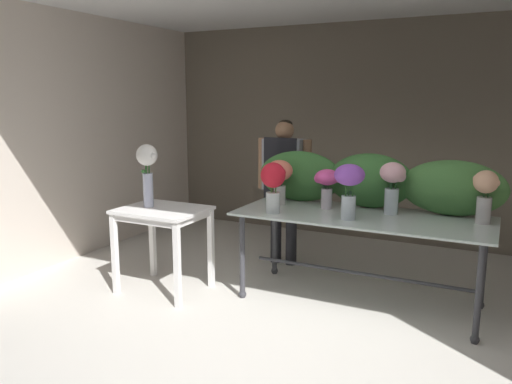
{
  "coord_description": "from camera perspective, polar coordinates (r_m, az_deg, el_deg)",
  "views": [
    {
      "loc": [
        1.44,
        -2.51,
        1.81
      ],
      "look_at": [
        -0.49,
        1.36,
        0.99
      ],
      "focal_mm": 35.4,
      "sensor_mm": 36.0,
      "label": 1
    }
  ],
  "objects": [
    {
      "name": "vase_peach_anemones",
      "position": [
        4.42,
        24.45,
        -0.03
      ],
      "size": [
        0.21,
        0.19,
        0.43
      ],
      "color": "silver",
      "rests_on": "display_table_glass"
    },
    {
      "name": "display_table_glass",
      "position": [
        4.49,
        11.78,
        -3.95
      ],
      "size": [
        2.17,
        0.91,
        0.81
      ],
      "color": "silver",
      "rests_on": "ground"
    },
    {
      "name": "vase_white_roses_tall",
      "position": [
        4.77,
        -12.18,
        2.76
      ],
      "size": [
        0.23,
        0.19,
        0.59
      ],
      "color": "silver",
      "rests_on": "side_table_white"
    },
    {
      "name": "vase_violet_freesia",
      "position": [
        4.22,
        10.47,
        0.91
      ],
      "size": [
        0.25,
        0.25,
        0.47
      ],
      "color": "silver",
      "rests_on": "display_table_glass"
    },
    {
      "name": "vase_coral_roses",
      "position": [
        4.75,
        2.66,
        1.78
      ],
      "size": [
        0.26,
        0.25,
        0.42
      ],
      "color": "silver",
      "rests_on": "display_table_glass"
    },
    {
      "name": "wall_left",
      "position": [
        6.26,
        -18.09,
        6.08
      ],
      "size": [
        0.12,
        4.0,
        2.73
      ],
      "primitive_type": "cube",
      "color": "beige",
      "rests_on": "ground"
    },
    {
      "name": "vase_blush_lilies",
      "position": [
        4.51,
        15.18,
        1.04
      ],
      "size": [
        0.22,
        0.22,
        0.46
      ],
      "color": "silver",
      "rests_on": "display_table_glass"
    },
    {
      "name": "side_table_white",
      "position": [
        4.77,
        -10.49,
        -3.04
      ],
      "size": [
        0.78,
        0.63,
        0.8
      ],
      "color": "white",
      "rests_on": "ground"
    },
    {
      "name": "foliage_backdrop",
      "position": [
        4.72,
        13.69,
        1.11
      ],
      "size": [
        2.27,
        0.32,
        0.5
      ],
      "color": "#387033",
      "rests_on": "display_table_glass"
    },
    {
      "name": "florist",
      "position": [
        5.42,
        3.17,
        1.79
      ],
      "size": [
        0.61,
        0.24,
        1.57
      ],
      "color": "#232328",
      "rests_on": "ground"
    },
    {
      "name": "vase_crimson_stock",
      "position": [
        4.39,
        1.95,
        1.1
      ],
      "size": [
        0.22,
        0.22,
        0.45
      ],
      "color": "silver",
      "rests_on": "display_table_glass"
    },
    {
      "name": "wall_back",
      "position": [
        6.56,
        13.92,
        6.49
      ],
      "size": [
        5.89,
        0.12,
        2.73
      ],
      "primitive_type": "cube",
      "color": "#706656",
      "rests_on": "ground"
    },
    {
      "name": "ground_plane",
      "position": [
        5.01,
        8.19,
        -10.58
      ],
      "size": [
        8.55,
        8.55,
        0.0
      ],
      "primitive_type": "plane",
      "color": "silver"
    },
    {
      "name": "vase_fuchsia_tulips",
      "position": [
        4.62,
        8.02,
        1.01
      ],
      "size": [
        0.24,
        0.22,
        0.36
      ],
      "color": "silver",
      "rests_on": "display_table_glass"
    }
  ]
}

